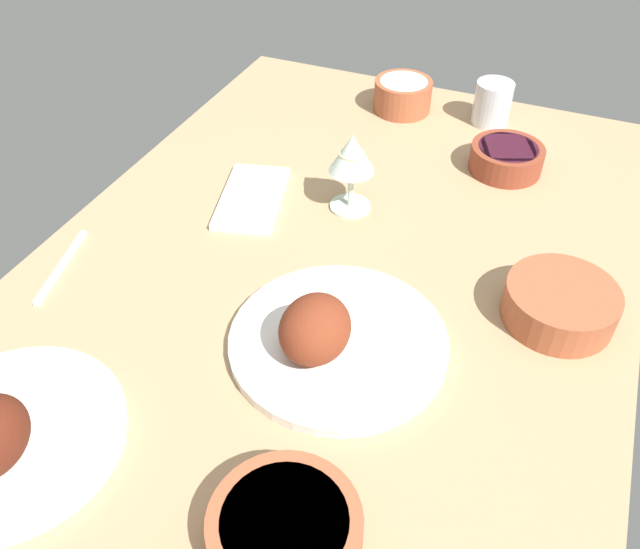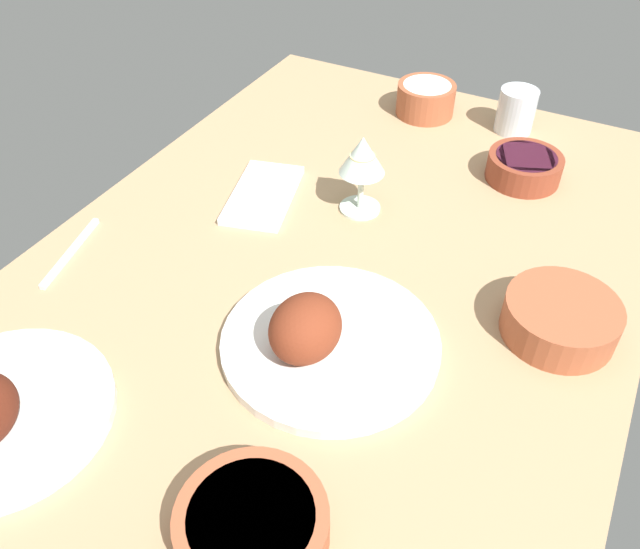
% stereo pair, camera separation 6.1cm
% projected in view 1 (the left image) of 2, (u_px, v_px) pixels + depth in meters
% --- Properties ---
extents(dining_table, '(1.40, 0.90, 0.04)m').
position_uv_depth(dining_table, '(320.00, 294.00, 0.99)').
color(dining_table, tan).
rests_on(dining_table, ground).
extents(plate_center_main, '(0.30, 0.30, 0.10)m').
position_uv_depth(plate_center_main, '(330.00, 337.00, 0.86)').
color(plate_center_main, silver).
rests_on(plate_center_main, dining_table).
extents(plate_far_side, '(0.27, 0.27, 0.11)m').
position_uv_depth(plate_far_side, '(2.00, 437.00, 0.74)').
color(plate_far_side, silver).
rests_on(plate_far_side, dining_table).
extents(bowl_potatoes, '(0.16, 0.16, 0.05)m').
position_uv_depth(bowl_potatoes, '(560.00, 303.00, 0.91)').
color(bowl_potatoes, '#A35133').
rests_on(bowl_potatoes, dining_table).
extents(bowl_sauce, '(0.16, 0.16, 0.05)m').
position_uv_depth(bowl_sauce, '(285.00, 530.00, 0.66)').
color(bowl_sauce, '#A35133').
rests_on(bowl_sauce, dining_table).
extents(bowl_onions, '(0.13, 0.13, 0.05)m').
position_uv_depth(bowl_onions, '(506.00, 157.00, 1.19)').
color(bowl_onions, brown).
rests_on(bowl_onions, dining_table).
extents(bowl_cream, '(0.12, 0.12, 0.06)m').
position_uv_depth(bowl_cream, '(403.00, 94.00, 1.36)').
color(bowl_cream, '#A35133').
rests_on(bowl_cream, dining_table).
extents(wine_glass, '(0.08, 0.08, 0.14)m').
position_uv_depth(wine_glass, '(352.00, 157.00, 1.06)').
color(wine_glass, silver).
rests_on(wine_glass, dining_table).
extents(water_tumbler, '(0.07, 0.07, 0.09)m').
position_uv_depth(water_tumbler, '(492.00, 103.00, 1.31)').
color(water_tumbler, silver).
rests_on(water_tumbler, dining_table).
extents(folded_napkin, '(0.21, 0.15, 0.01)m').
position_uv_depth(folded_napkin, '(252.00, 198.00, 1.13)').
color(folded_napkin, white).
rests_on(folded_napkin, dining_table).
extents(fork_loose, '(0.17, 0.05, 0.01)m').
position_uv_depth(fork_loose, '(61.00, 266.00, 1.00)').
color(fork_loose, silver).
rests_on(fork_loose, dining_table).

